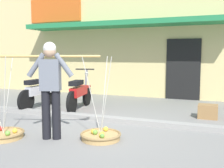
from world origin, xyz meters
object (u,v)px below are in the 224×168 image
Objects in this scene: fruit_vendor at (50,84)px; motorcycle_nearest_shop at (40,92)px; fruit_basket_right_side at (101,135)px; wooden_crate at (208,111)px; fruit_basket_left_side at (4,134)px; motorcycle_second_in_row at (80,93)px.

fruit_vendor reaches higher than motorcycle_nearest_shop.
wooden_crate is at bearing 54.60° from fruit_basket_right_side.
fruit_basket_left_side is 1.73m from fruit_basket_right_side.
fruit_vendor is at bearing 19.06° from fruit_basket_left_side.
wooden_crate is (2.51, 2.65, -0.82)m from fruit_vendor.
motorcycle_nearest_shop is at bearing 113.14° from fruit_basket_left_side.
wooden_crate is (3.27, 0.22, -0.29)m from motorcycle_second_in_row.
motorcycle_nearest_shop is 4.43m from wooden_crate.
fruit_vendor is 1.17× the size of fruit_basket_left_side.
wooden_crate is at bearing 3.77° from motorcycle_second_in_row.
wooden_crate is at bearing 5.27° from motorcycle_nearest_shop.
fruit_basket_left_side reaches higher than wooden_crate.
fruit_basket_left_side is 1.00× the size of fruit_basket_right_side.
fruit_vendor is at bearing -161.15° from fruit_basket_right_side.
fruit_basket_left_side is at bearing -160.94° from fruit_vendor.
fruit_vendor is 2.61m from motorcycle_second_in_row.
fruit_vendor is at bearing -133.39° from wooden_crate.
motorcycle_nearest_shop is at bearing 144.17° from fruit_basket_right_side.
fruit_basket_right_side reaches higher than wooden_crate.
motorcycle_nearest_shop is 1.01× the size of motorcycle_second_in_row.
fruit_vendor is 1.25m from fruit_basket_left_side.
motorcycle_second_in_row is (-0.76, 2.44, -0.53)m from fruit_vendor.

